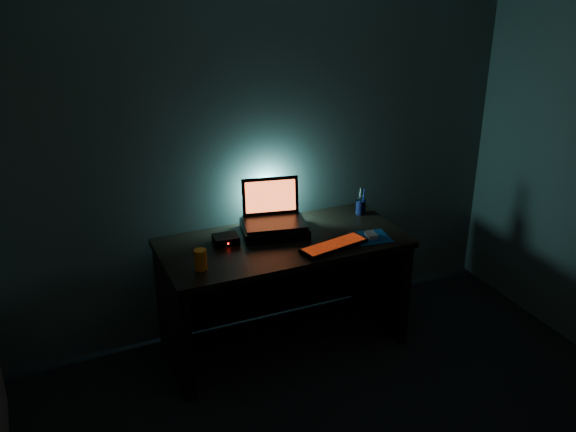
% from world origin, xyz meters
% --- Properties ---
extents(room, '(3.50, 4.00, 2.50)m').
position_xyz_m(room, '(0.00, 0.00, 1.25)').
color(room, black).
rests_on(room, ground).
extents(desk, '(1.50, 0.70, 0.75)m').
position_xyz_m(desk, '(0.00, 1.67, 0.49)').
color(desk, black).
rests_on(desk, ground).
extents(riser, '(0.45, 0.37, 0.06)m').
position_xyz_m(riser, '(-0.01, 1.74, 0.78)').
color(riser, black).
rests_on(riser, desk).
extents(laptop, '(0.42, 0.35, 0.26)m').
position_xyz_m(laptop, '(0.00, 1.79, 0.87)').
color(laptop, black).
rests_on(laptop, riser).
extents(keyboard, '(0.44, 0.22, 0.03)m').
position_xyz_m(keyboard, '(0.24, 1.41, 0.76)').
color(keyboard, black).
rests_on(keyboard, desk).
extents(mousepad, '(0.24, 0.23, 0.00)m').
position_xyz_m(mousepad, '(0.51, 1.44, 0.75)').
color(mousepad, navy).
rests_on(mousepad, desk).
extents(mouse, '(0.06, 0.09, 0.03)m').
position_xyz_m(mouse, '(0.51, 1.44, 0.77)').
color(mouse, '#96969B').
rests_on(mouse, mousepad).
extents(pen_cup, '(0.09, 0.09, 0.09)m').
position_xyz_m(pen_cup, '(0.64, 1.79, 0.80)').
color(pen_cup, black).
rests_on(pen_cup, desk).
extents(juice_glass, '(0.09, 0.09, 0.12)m').
position_xyz_m(juice_glass, '(-0.56, 1.46, 0.81)').
color(juice_glass, orange).
rests_on(juice_glass, desk).
extents(router, '(0.16, 0.13, 0.05)m').
position_xyz_m(router, '(-0.33, 1.72, 0.77)').
color(router, black).
rests_on(router, desk).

